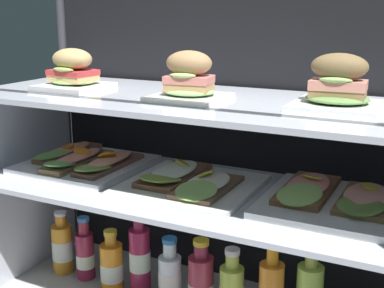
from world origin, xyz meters
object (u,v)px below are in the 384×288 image
object	(u,v)px
juice_bottle_front_second	(170,277)
open_sandwich_tray_right_of_center	(188,183)
plated_roll_sandwich_near_left_corner	(338,89)
juice_bottle_back_right	(201,283)
juice_bottle_front_left_end	(63,247)
juice_bottle_front_middle	(85,254)
open_sandwich_tray_left_of_center	(333,199)
juice_bottle_front_fourth	(112,266)
plated_roll_sandwich_left_of_center	(73,72)
plated_roll_sandwich_mid_left	(189,81)
juice_bottle_back_center	(140,258)
open_sandwich_tray_far_right	(84,162)

from	to	relation	value
juice_bottle_front_second	open_sandwich_tray_right_of_center	bearing A→B (deg)	-23.15
plated_roll_sandwich_near_left_corner	juice_bottle_back_right	world-z (taller)	plated_roll_sandwich_near_left_corner
juice_bottle_front_left_end	juice_bottle_front_middle	size ratio (longest dim) A/B	1.01
open_sandwich_tray_right_of_center	juice_bottle_front_second	xyz separation A→B (m)	(-0.08, 0.03, -0.31)
open_sandwich_tray_left_of_center	juice_bottle_front_middle	distance (m)	0.82
juice_bottle_front_fourth	plated_roll_sandwich_left_of_center	bearing A→B (deg)	-159.52
juice_bottle_front_fourth	juice_bottle_front_second	xyz separation A→B (m)	(0.20, 0.00, 0.01)
plated_roll_sandwich_mid_left	juice_bottle_back_center	bearing A→B (deg)	160.11
juice_bottle_back_center	plated_roll_sandwich_near_left_corner	bearing A→B (deg)	-2.69
plated_roll_sandwich_mid_left	plated_roll_sandwich_near_left_corner	size ratio (longest dim) A/B	0.89
juice_bottle_front_middle	juice_bottle_back_right	xyz separation A→B (m)	(0.41, -0.01, 0.01)
open_sandwich_tray_far_right	juice_bottle_back_center	xyz separation A→B (m)	(0.17, 0.02, -0.28)
juice_bottle_front_middle	juice_bottle_front_second	size ratio (longest dim) A/B	1.00
plated_roll_sandwich_left_of_center	plated_roll_sandwich_near_left_corner	distance (m)	0.72
plated_roll_sandwich_mid_left	juice_bottle_front_fourth	size ratio (longest dim) A/B	0.92
open_sandwich_tray_left_of_center	juice_bottle_back_center	world-z (taller)	open_sandwich_tray_left_of_center
juice_bottle_front_middle	juice_bottle_back_right	size ratio (longest dim) A/B	0.93
juice_bottle_front_fourth	juice_bottle_front_second	bearing A→B (deg)	1.02
open_sandwich_tray_far_right	juice_bottle_back_right	world-z (taller)	open_sandwich_tray_far_right
open_sandwich_tray_far_right	juice_bottle_front_middle	world-z (taller)	open_sandwich_tray_far_right
open_sandwich_tray_left_of_center	juice_bottle_front_middle	size ratio (longest dim) A/B	1.62
plated_roll_sandwich_left_of_center	juice_bottle_front_left_end	size ratio (longest dim) A/B	0.85
plated_roll_sandwich_left_of_center	juice_bottle_front_fourth	distance (m)	0.59
open_sandwich_tray_right_of_center	open_sandwich_tray_left_of_center	world-z (taller)	open_sandwich_tray_right_of_center
juice_bottle_front_second	open_sandwich_tray_left_of_center	bearing A→B (deg)	1.61
plated_roll_sandwich_near_left_corner	juice_bottle_back_right	distance (m)	0.66
juice_bottle_back_center	plated_roll_sandwich_left_of_center	bearing A→B (deg)	-162.35
juice_bottle_back_right	plated_roll_sandwich_mid_left	bearing A→B (deg)	-99.99
juice_bottle_front_fourth	open_sandwich_tray_left_of_center	bearing A→B (deg)	1.43
plated_roll_sandwich_mid_left	plated_roll_sandwich_near_left_corner	bearing A→B (deg)	7.81
juice_bottle_front_fourth	juice_bottle_front_second	world-z (taller)	juice_bottle_front_second
juice_bottle_front_second	juice_bottle_front_fourth	bearing A→B (deg)	-178.98
open_sandwich_tray_far_right	juice_bottle_front_middle	size ratio (longest dim) A/B	1.64
plated_roll_sandwich_mid_left	open_sandwich_tray_left_of_center	bearing A→B (deg)	10.67
plated_roll_sandwich_mid_left	juice_bottle_back_right	world-z (taller)	plated_roll_sandwich_mid_left
plated_roll_sandwich_near_left_corner	juice_bottle_front_second	world-z (taller)	plated_roll_sandwich_near_left_corner
open_sandwich_tray_right_of_center	juice_bottle_front_left_end	world-z (taller)	open_sandwich_tray_right_of_center
plated_roll_sandwich_mid_left	juice_bottle_front_fourth	world-z (taller)	plated_roll_sandwich_mid_left
juice_bottle_front_second	juice_bottle_back_right	xyz separation A→B (m)	(0.10, -0.00, 0.00)
juice_bottle_front_left_end	juice_bottle_front_middle	distance (m)	0.09
plated_roll_sandwich_left_of_center	open_sandwich_tray_right_of_center	world-z (taller)	plated_roll_sandwich_left_of_center
juice_bottle_front_second	juice_bottle_back_right	world-z (taller)	juice_bottle_back_right
open_sandwich_tray_far_right	juice_bottle_front_left_end	distance (m)	0.33
juice_bottle_front_middle	juice_bottle_front_fourth	distance (m)	0.11
juice_bottle_front_middle	juice_bottle_back_center	distance (m)	0.20
plated_roll_sandwich_mid_left	open_sandwich_tray_left_of_center	xyz separation A→B (m)	(0.35, 0.07, -0.27)
open_sandwich_tray_left_of_center	juice_bottle_front_second	size ratio (longest dim) A/B	1.62
open_sandwich_tray_left_of_center	plated_roll_sandwich_near_left_corner	bearing A→B (deg)	-102.35
open_sandwich_tray_left_of_center	open_sandwich_tray_right_of_center	bearing A→B (deg)	-172.92
open_sandwich_tray_right_of_center	juice_bottle_back_center	distance (m)	0.34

